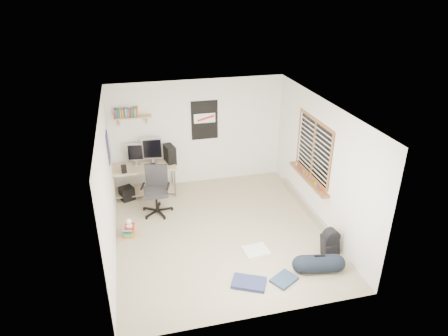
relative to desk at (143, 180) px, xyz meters
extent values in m
cube|color=gray|center=(1.36, -1.89, -0.37)|extent=(4.00, 4.50, 0.01)
cube|color=white|center=(1.36, -1.89, 2.14)|extent=(4.00, 4.50, 0.01)
cube|color=silver|center=(1.36, 0.37, 0.89)|extent=(4.00, 0.01, 2.50)
cube|color=silver|center=(-0.65, -1.89, 0.89)|extent=(0.01, 4.50, 2.50)
cube|color=silver|center=(3.36, -1.89, 0.89)|extent=(0.01, 4.50, 2.50)
cube|color=tan|center=(0.00, 0.00, 0.00)|extent=(1.58, 0.90, 0.68)
cube|color=#B7B5BB|center=(-0.12, 0.11, 0.51)|extent=(0.36, 0.15, 0.39)
cube|color=#B5B4B9|center=(0.26, 0.11, 0.55)|extent=(0.45, 0.16, 0.48)
cube|color=black|center=(0.64, 0.11, 0.52)|extent=(0.27, 0.43, 0.41)
cube|color=black|center=(0.06, -0.22, 0.32)|extent=(0.43, 0.16, 0.02)
cube|color=black|center=(-0.39, -0.23, 0.41)|extent=(0.12, 0.12, 0.20)
cube|color=black|center=(0.24, -0.25, 0.40)|extent=(0.09, 0.09, 0.18)
cube|color=#262628|center=(0.21, -0.88, 0.12)|extent=(0.82, 0.82, 1.03)
cube|color=tan|center=(-0.09, 0.25, 1.42)|extent=(0.80, 0.22, 0.24)
cube|color=black|center=(1.51, 0.34, 1.19)|extent=(0.62, 0.03, 0.92)
cube|color=navy|center=(-0.63, -0.69, 1.14)|extent=(0.02, 0.42, 0.60)
cube|color=brown|center=(3.31, -1.59, 1.08)|extent=(0.10, 1.50, 1.26)
cube|color=#B7B2A8|center=(3.31, -1.59, -0.28)|extent=(0.08, 2.50, 0.18)
cube|color=black|center=(3.11, -3.01, -0.16)|extent=(0.32, 0.27, 0.40)
cylinder|color=black|center=(2.70, -3.42, -0.22)|extent=(0.36, 0.36, 0.61)
cube|color=silver|center=(1.84, -2.65, -0.34)|extent=(0.48, 0.42, 0.04)
cube|color=#23294F|center=(1.46, -3.45, -0.33)|extent=(0.64, 0.55, 0.06)
cube|color=#23364F|center=(2.05, -3.51, -0.34)|extent=(0.50, 0.47, 0.05)
cube|color=brown|center=(-0.39, -1.58, -0.21)|extent=(0.48, 0.42, 0.28)
cube|color=white|center=(-0.37, -1.60, 0.02)|extent=(0.12, 0.20, 0.20)
cube|color=black|center=(-0.39, -0.15, -0.22)|extent=(0.36, 0.36, 0.31)
camera|label=1|loc=(-0.13, -8.25, 4.16)|focal=32.00mm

